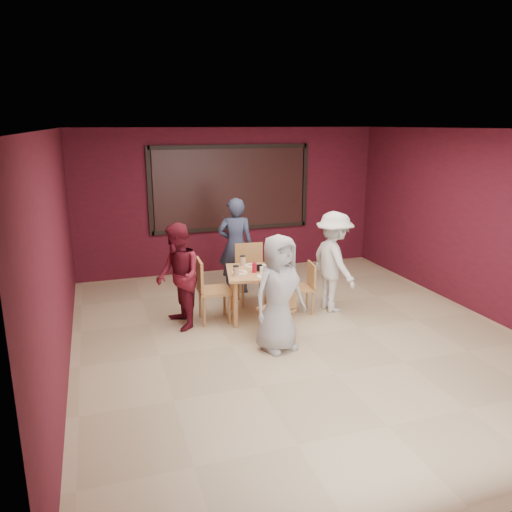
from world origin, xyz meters
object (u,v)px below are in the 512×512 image
object	(u,v)px
dining_table	(258,277)
diner_right	(334,262)
chair_back	(251,270)
diner_back	(235,246)
chair_left	(209,287)
diner_left	(178,277)
chair_right	(305,285)
diner_front	(279,293)
chair_front	(280,307)

from	to	relation	value
dining_table	diner_right	distance (m)	1.22
chair_back	diner_back	bearing A→B (deg)	99.95
chair_left	dining_table	bearing A→B (deg)	-4.89
chair_back	diner_left	xyz separation A→B (m)	(-1.30, -0.72, 0.22)
dining_table	chair_left	world-z (taller)	chair_left
diner_back	dining_table	bearing A→B (deg)	104.14
chair_right	diner_left	bearing A→B (deg)	179.99
chair_back	chair_right	bearing A→B (deg)	-47.59
chair_left	chair_right	xyz separation A→B (m)	(1.50, -0.08, -0.10)
diner_front	diner_back	size ratio (longest dim) A/B	0.92
chair_front	chair_back	distance (m)	1.53
chair_right	chair_back	bearing A→B (deg)	132.41
dining_table	diner_right	bearing A→B (deg)	-2.92
diner_back	diner_right	size ratio (longest dim) A/B	1.06
chair_left	diner_right	distance (m)	1.98
diner_front	diner_left	xyz separation A→B (m)	(-1.10, 1.12, -0.00)
diner_front	diner_back	world-z (taller)	diner_back
chair_left	diner_front	size ratio (longest dim) A/B	0.63
chair_right	diner_front	world-z (taller)	diner_front
chair_back	chair_left	distance (m)	1.06
chair_right	diner_right	size ratio (longest dim) A/B	0.50
chair_left	chair_right	size ratio (longest dim) A/B	1.22
chair_back	diner_left	size ratio (longest dim) A/B	0.63
chair_right	diner_front	distance (m)	1.45
chair_left	chair_right	bearing A→B (deg)	-2.89
dining_table	chair_back	world-z (taller)	chair_back
chair_front	diner_back	xyz separation A→B (m)	(-0.03, 2.08, 0.37)
chair_right	diner_front	size ratio (longest dim) A/B	0.51
chair_left	diner_left	bearing A→B (deg)	-170.54
diner_front	diner_back	distance (m)	2.39
diner_front	chair_left	bearing A→B (deg)	101.43
chair_back	diner_left	world-z (taller)	diner_left
chair_back	chair_right	xyz separation A→B (m)	(0.66, -0.72, -0.10)
dining_table	chair_left	size ratio (longest dim) A/B	1.14
chair_front	chair_left	bearing A→B (deg)	131.33
chair_left	diner_left	distance (m)	0.51
chair_back	diner_back	xyz separation A→B (m)	(-0.10, 0.55, 0.29)
diner_front	diner_left	world-z (taller)	diner_front
dining_table	diner_right	world-z (taller)	diner_right
chair_front	diner_front	xyz separation A→B (m)	(-0.13, -0.31, 0.31)
diner_left	chair_right	bearing A→B (deg)	83.55
chair_back	chair_front	bearing A→B (deg)	-92.56
chair_left	chair_right	distance (m)	1.51
chair_back	diner_right	size ratio (longest dim) A/B	0.61
diner_right	diner_back	bearing A→B (deg)	37.45
diner_front	diner_right	xyz separation A→B (m)	(1.32, 1.07, 0.02)
chair_left	diner_right	bearing A→B (deg)	-3.68
diner_front	diner_right	distance (m)	1.70
chair_back	diner_left	bearing A→B (deg)	-151.15
chair_back	dining_table	bearing A→B (deg)	-98.02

